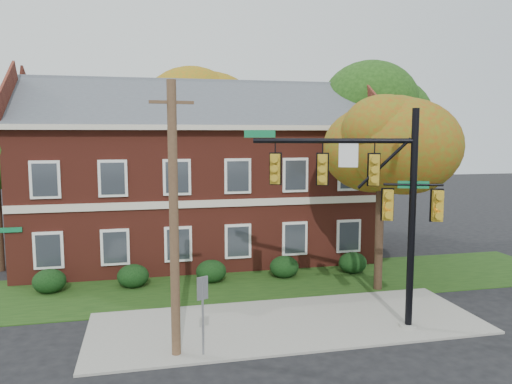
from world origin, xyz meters
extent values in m
plane|color=black|center=(0.00, 0.00, 0.00)|extent=(120.00, 120.00, 0.00)
cube|color=gray|center=(0.00, 1.00, 0.04)|extent=(14.00, 5.00, 0.08)
cube|color=#193811|center=(0.00, 6.00, 0.02)|extent=(30.00, 6.00, 0.04)
cube|color=maroon|center=(-2.00, 12.00, 3.50)|extent=(18.00, 8.00, 7.00)
cube|color=beige|center=(-2.00, 12.00, 7.12)|extent=(18.80, 8.80, 0.24)
cube|color=beige|center=(-2.00, 7.97, 3.50)|extent=(18.00, 0.12, 0.35)
ellipsoid|color=black|center=(-9.00, 6.70, 0.53)|extent=(1.40, 1.26, 1.05)
ellipsoid|color=black|center=(-5.50, 6.70, 0.53)|extent=(1.40, 1.26, 1.05)
ellipsoid|color=black|center=(-2.00, 6.70, 0.53)|extent=(1.40, 1.26, 1.05)
ellipsoid|color=black|center=(1.50, 6.70, 0.53)|extent=(1.40, 1.26, 1.05)
ellipsoid|color=black|center=(5.00, 6.70, 0.53)|extent=(1.40, 1.26, 1.05)
cylinder|color=black|center=(5.00, 4.00, 2.88)|extent=(0.36, 0.36, 5.76)
ellipsoid|color=#A1350D|center=(5.00, 4.00, 6.48)|extent=(4.25, 4.25, 3.60)
ellipsoid|color=#A1350D|center=(5.62, 3.62, 7.08)|extent=(3.50, 3.50, 3.00)
ellipsoid|color=#1E3A10|center=(-11.25, 10.55, 7.08)|extent=(4.20, 4.20, 3.60)
cylinder|color=black|center=(9.00, 13.00, 3.52)|extent=(0.36, 0.36, 7.04)
ellipsoid|color=#17350E|center=(9.00, 13.00, 7.92)|extent=(5.95, 5.95, 5.04)
ellipsoid|color=#17350E|center=(9.88, 12.47, 8.52)|extent=(4.90, 4.90, 4.20)
cylinder|color=black|center=(-1.00, 20.00, 3.84)|extent=(0.36, 0.36, 7.68)
ellipsoid|color=#BA610F|center=(-1.00, 20.00, 8.64)|extent=(6.46, 6.46, 5.47)
ellipsoid|color=#BA610F|center=(-0.05, 19.43, 9.24)|extent=(5.32, 5.32, 4.56)
cylinder|color=gray|center=(4.00, -0.35, 0.09)|extent=(0.61, 0.61, 0.18)
cylinder|color=black|center=(4.00, -0.35, 3.84)|extent=(0.31, 0.31, 7.67)
cylinder|color=black|center=(1.43, 0.60, 6.58)|extent=(5.20, 2.07, 0.18)
cylinder|color=black|center=(4.00, -0.35, 5.10)|extent=(1.88, 0.77, 0.09)
cube|color=#AC871B|center=(-0.42, 1.28, 5.59)|extent=(0.57, 0.48, 1.27)
cube|color=#AC871B|center=(1.12, 0.71, 5.59)|extent=(0.57, 0.48, 1.27)
cube|color=#AC871B|center=(2.77, 0.10, 5.59)|extent=(0.57, 0.48, 1.27)
cube|color=silver|center=(1.94, 0.41, 6.08)|extent=(0.63, 0.27, 0.82)
cube|color=#0D693A|center=(-0.93, 1.47, 6.82)|extent=(1.04, 0.42, 0.26)
cube|color=#AC871B|center=(3.23, -0.07, 4.38)|extent=(0.57, 0.48, 1.27)
cube|color=#AC871B|center=(4.77, -0.64, 4.38)|extent=(0.57, 0.48, 1.27)
cube|color=#0D693A|center=(4.00, -0.35, 5.10)|extent=(0.99, 0.40, 0.25)
cylinder|color=#513825|center=(-4.08, -0.75, 4.19)|extent=(0.30, 0.30, 8.37)
cube|color=#513825|center=(-4.08, -0.75, 7.72)|extent=(1.31, 0.21, 0.09)
cylinder|color=slate|center=(-3.28, -0.98, 1.26)|extent=(0.09, 0.09, 2.52)
cube|color=slate|center=(-3.28, -0.98, 2.18)|extent=(0.35, 0.19, 0.71)
camera|label=1|loc=(-4.94, -15.59, 6.79)|focal=35.00mm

